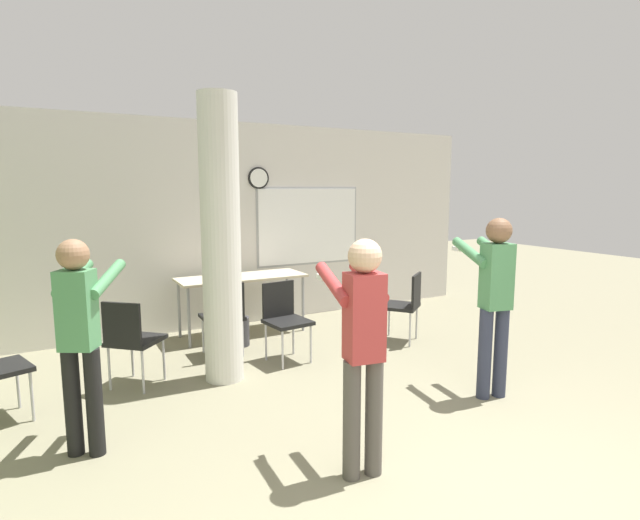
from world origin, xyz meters
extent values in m
cube|color=silver|center=(0.00, 5.06, 1.40)|extent=(8.00, 0.12, 2.80)
cylinder|color=black|center=(0.42, 4.99, 2.05)|extent=(0.30, 0.03, 0.30)
cylinder|color=white|center=(0.42, 4.97, 2.05)|extent=(0.26, 0.01, 0.25)
cube|color=#99999E|center=(1.21, 5.00, 1.35)|extent=(1.67, 0.01, 1.16)
cube|color=white|center=(1.21, 4.99, 1.35)|extent=(1.61, 0.02, 1.10)
cylinder|color=silver|center=(-0.74, 3.09, 1.40)|extent=(0.38, 0.38, 2.80)
cube|color=beige|center=(-0.03, 4.50, 0.76)|extent=(1.65, 0.62, 0.03)
cylinder|color=gray|center=(-0.80, 4.25, 0.37)|extent=(0.04, 0.04, 0.74)
cylinder|color=gray|center=(0.73, 4.25, 0.37)|extent=(0.04, 0.04, 0.74)
cylinder|color=gray|center=(-0.80, 4.74, 0.37)|extent=(0.04, 0.04, 0.74)
cylinder|color=gray|center=(0.73, 4.74, 0.37)|extent=(0.04, 0.04, 0.74)
cylinder|color=#4C3319|center=(-0.06, 4.57, 0.87)|extent=(0.06, 0.06, 0.19)
cylinder|color=#4C3319|center=(-0.06, 4.57, 1.00)|extent=(0.02, 0.02, 0.08)
cylinder|color=#38383D|center=(-0.24, 4.04, 0.18)|extent=(0.24, 0.24, 0.35)
cube|color=black|center=(1.58, 3.25, 0.45)|extent=(0.62, 0.62, 0.04)
cube|color=black|center=(1.71, 3.08, 0.67)|extent=(0.33, 0.27, 0.40)
cylinder|color=#B7B7BC|center=(1.61, 3.50, 0.21)|extent=(0.02, 0.02, 0.43)
cylinder|color=#B7B7BC|center=(1.33, 3.28, 0.21)|extent=(0.02, 0.02, 0.43)
cylinder|color=#B7B7BC|center=(1.83, 3.21, 0.21)|extent=(0.02, 0.02, 0.43)
cylinder|color=#B7B7BC|center=(1.55, 2.99, 0.21)|extent=(0.02, 0.02, 0.43)
cube|color=black|center=(-0.53, 3.80, 0.45)|extent=(0.45, 0.45, 0.04)
cube|color=black|center=(-0.53, 3.60, 0.67)|extent=(0.40, 0.04, 0.40)
cylinder|color=#B7B7BC|center=(-0.35, 3.98, 0.21)|extent=(0.02, 0.02, 0.43)
cylinder|color=#B7B7BC|center=(-0.71, 3.99, 0.21)|extent=(0.02, 0.02, 0.43)
cylinder|color=#B7B7BC|center=(-0.35, 3.62, 0.21)|extent=(0.02, 0.02, 0.43)
cylinder|color=#B7B7BC|center=(-0.71, 3.63, 0.21)|extent=(0.02, 0.02, 0.43)
cylinder|color=#B7B7BC|center=(-2.42, 2.96, 0.21)|extent=(0.02, 0.02, 0.43)
cylinder|color=#B7B7BC|center=(-2.53, 3.30, 0.21)|extent=(0.02, 0.02, 0.43)
cube|color=black|center=(0.04, 3.24, 0.45)|extent=(0.49, 0.49, 0.04)
cube|color=black|center=(0.01, 3.44, 0.67)|extent=(0.40, 0.07, 0.40)
cylinder|color=#B7B7BC|center=(-0.12, 3.04, 0.21)|extent=(0.02, 0.02, 0.43)
cylinder|color=#B7B7BC|center=(0.24, 3.08, 0.21)|extent=(0.02, 0.02, 0.43)
cylinder|color=#B7B7BC|center=(-0.16, 3.39, 0.21)|extent=(0.02, 0.02, 0.43)
cylinder|color=#B7B7BC|center=(0.20, 3.43, 0.21)|extent=(0.02, 0.02, 0.43)
cube|color=black|center=(-1.54, 3.35, 0.45)|extent=(0.62, 0.62, 0.04)
cube|color=black|center=(-1.68, 3.20, 0.67)|extent=(0.31, 0.29, 0.40)
cylinder|color=#B7B7BC|center=(-1.28, 3.36, 0.21)|extent=(0.02, 0.02, 0.43)
cylinder|color=#B7B7BC|center=(-1.55, 3.60, 0.21)|extent=(0.02, 0.02, 0.43)
cylinder|color=#B7B7BC|center=(-1.53, 3.09, 0.21)|extent=(0.02, 0.02, 0.43)
cylinder|color=#B7B7BC|center=(-1.79, 3.34, 0.21)|extent=(0.02, 0.02, 0.43)
cylinder|color=black|center=(-2.01, 2.14, 0.40)|extent=(0.12, 0.12, 0.79)
cylinder|color=black|center=(-2.14, 2.21, 0.40)|extent=(0.12, 0.12, 0.79)
cube|color=#4C8C59|center=(-2.07, 2.17, 1.07)|extent=(0.29, 0.27, 0.56)
sphere|color=#997051|center=(-2.07, 2.17, 1.46)|extent=(0.21, 0.21, 0.21)
cylinder|color=#4C8C59|center=(-1.85, 2.31, 1.25)|extent=(0.32, 0.47, 0.23)
cylinder|color=#4C8C59|center=(-2.07, 2.43, 1.25)|extent=(0.32, 0.47, 0.23)
cylinder|color=#2D3347|center=(1.35, 1.46, 0.42)|extent=(0.12, 0.12, 0.83)
cylinder|color=#2D3347|center=(1.19, 1.50, 0.42)|extent=(0.12, 0.12, 0.83)
cube|color=#4C8C59|center=(1.27, 1.48, 1.13)|extent=(0.28, 0.24, 0.59)
sphere|color=brown|center=(1.27, 1.48, 1.54)|extent=(0.23, 0.23, 0.23)
cylinder|color=#4C8C59|center=(1.46, 1.67, 1.32)|extent=(0.21, 0.53, 0.24)
cylinder|color=#4C8C59|center=(1.20, 1.74, 1.32)|extent=(0.21, 0.53, 0.24)
cube|color=white|center=(1.26, 1.97, 1.33)|extent=(0.07, 0.13, 0.04)
cylinder|color=#514C47|center=(-0.40, 0.97, 0.40)|extent=(0.12, 0.12, 0.81)
cylinder|color=#514C47|center=(-0.55, 1.00, 0.40)|extent=(0.12, 0.12, 0.81)
cube|color=#B23838|center=(-0.48, 0.99, 1.09)|extent=(0.26, 0.22, 0.57)
sphere|color=#D8AD8C|center=(-0.48, 0.99, 1.49)|extent=(0.22, 0.22, 0.22)
cylinder|color=#B23838|center=(-0.31, 1.19, 1.28)|extent=(0.17, 0.51, 0.23)
cylinder|color=#B23838|center=(-0.56, 1.23, 1.28)|extent=(0.17, 0.51, 0.23)
cube|color=white|center=(-0.53, 1.46, 1.28)|extent=(0.06, 0.13, 0.04)
camera|label=1|loc=(-2.22, -1.60, 1.91)|focal=28.00mm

